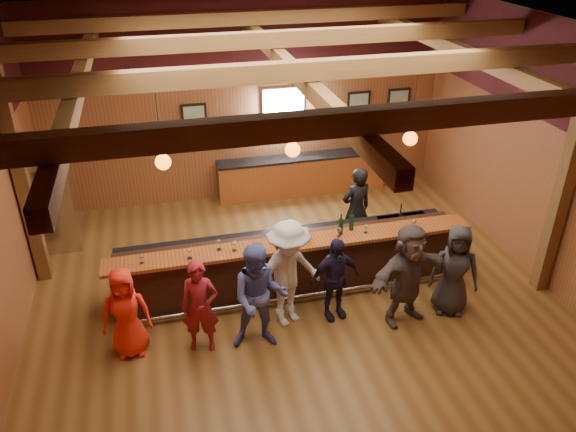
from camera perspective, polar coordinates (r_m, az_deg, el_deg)
The scene contains 27 objects.
room at distance 8.73m, azimuth 0.39°, elevation 10.01°, with size 9.04×9.00×4.52m.
bar_counter at distance 10.01m, azimuth 0.30°, elevation -4.55°, with size 6.30×1.07×1.11m.
back_bar_cabinet at distance 13.33m, azimuth 1.44°, elevation 4.21°, with size 4.00×0.52×0.95m.
window at distance 12.86m, azimuth -0.49°, elevation 10.83°, with size 0.95×0.09×0.95m.
framed_pictures at distance 13.06m, azimuth 3.29°, elevation 11.29°, with size 5.35×0.05×0.45m.
wine_shelves at distance 12.94m, azimuth -0.41°, elevation 8.93°, with size 3.00×0.18×0.30m.
pendant_lights at distance 8.86m, azimuth 0.47°, elevation 6.80°, with size 4.24×0.24×1.37m.
stainless_fridge at distance 11.91m, azimuth -22.40°, elevation 0.98°, with size 0.70×0.70×1.80m, color silver.
customer_orange at distance 8.80m, azimuth -16.14°, elevation -9.42°, with size 0.73×0.48×1.50m, color red.
customer_redvest at distance 8.62m, azimuth -8.92°, elevation -9.11°, with size 0.57×0.37×1.56m, color maroon.
customer_denim at distance 8.52m, azimuth -2.90°, elevation -8.25°, with size 0.87×0.68×1.80m, color #565FAC.
customer_white at distance 8.94m, azimuth 0.04°, elevation -5.92°, with size 1.21×0.70×1.88m, color silver.
customer_navy at distance 9.19m, azimuth 4.75°, elevation -6.37°, with size 0.88×0.37×1.50m, color #1E1830.
customer_brown at distance 9.21m, azimuth 12.10°, elevation -5.84°, with size 1.65×0.53×1.78m, color #514440.
customer_dark at distance 9.65m, azimuth 16.55°, elevation -5.29°, with size 0.79×0.52×1.62m, color #2B2B2E.
bartender at distance 10.99m, azimuth 6.93°, elevation 0.66°, with size 0.64×0.42×1.76m, color black.
ice_bucket at distance 9.41m, azimuth 1.63°, elevation -1.94°, with size 0.20×0.20×0.21m, color brown.
bottle_a at distance 9.62m, azimuth 5.38°, elevation -1.03°, with size 0.08×0.08×0.39m.
bottle_b at distance 9.76m, azimuth 6.48°, elevation -0.62°, with size 0.08×0.08×0.38m.
glass_a at distance 9.12m, azimuth -14.71°, elevation -4.07°, with size 0.07×0.07×0.16m.
glass_b at distance 9.06m, azimuth -10.00°, elevation -3.53°, with size 0.09×0.09×0.19m.
glass_c at distance 9.22m, azimuth -7.05°, elevation -2.69°, with size 0.08×0.08×0.19m.
glass_d at distance 9.17m, azimuth -5.52°, elevation -2.84°, with size 0.08×0.08×0.18m.
glass_e at distance 9.35m, azimuth -0.64°, elevation -1.95°, with size 0.08×0.08×0.19m.
glass_f at distance 9.55m, azimuth 5.21°, elevation -1.44°, with size 0.08×0.08×0.18m.
glass_g at distance 9.72m, azimuth 7.94°, elevation -1.10°, with size 0.07×0.07×0.16m.
glass_h at distance 9.97m, azimuth 12.70°, elevation -0.59°, with size 0.09×0.09×0.20m.
Camera 1 is at (-2.06, -7.94, 6.04)m, focal length 35.00 mm.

